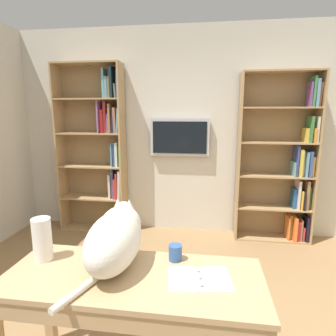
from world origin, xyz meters
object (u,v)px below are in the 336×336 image
object	(u,v)px
bookshelf_left	(285,164)
cat	(116,236)
bookshelf_right	(100,149)
coffee_mug	(175,253)
open_binder	(200,279)
paper_towel_roll	(42,239)
wall_mounted_tv	(180,137)
desk	(132,297)

from	to	relation	value
bookshelf_left	cat	distance (m)	2.61
bookshelf_right	cat	xyz separation A→B (m)	(-0.94, 2.16, -0.22)
cat	coffee_mug	bearing A→B (deg)	-165.01
open_binder	paper_towel_roll	distance (m)	0.95
wall_mounted_tv	cat	bearing A→B (deg)	86.44
bookshelf_right	wall_mounted_tv	world-z (taller)	bookshelf_right
wall_mounted_tv	bookshelf_left	bearing A→B (deg)	176.43
desk	paper_towel_roll	size ratio (longest dim) A/B	5.46
bookshelf_left	coffee_mug	world-z (taller)	bookshelf_left
bookshelf_left	cat	size ratio (longest dim) A/B	2.96
paper_towel_roll	open_binder	bearing A→B (deg)	174.94
wall_mounted_tv	cat	distance (m)	2.28
open_binder	coffee_mug	distance (m)	0.25
bookshelf_right	desk	distance (m)	2.57
wall_mounted_tv	open_binder	distance (m)	2.43
bookshelf_left	wall_mounted_tv	distance (m)	1.36
cat	open_binder	distance (m)	0.52
desk	open_binder	bearing A→B (deg)	-175.89
desk	open_binder	world-z (taller)	open_binder
wall_mounted_tv	desk	distance (m)	2.46
coffee_mug	paper_towel_roll	bearing A→B (deg)	7.52
desk	coffee_mug	distance (m)	0.35
desk	paper_towel_roll	xyz separation A→B (m)	(0.58, -0.11, 0.25)
paper_towel_roll	wall_mounted_tv	bearing A→B (deg)	-104.72
bookshelf_right	cat	distance (m)	2.37
cat	paper_towel_roll	distance (m)	0.46
open_binder	coffee_mug	bearing A→B (deg)	-50.78
bookshelf_left	open_binder	world-z (taller)	bookshelf_left
bookshelf_right	open_binder	distance (m)	2.70
bookshelf_left	desk	world-z (taller)	bookshelf_left
open_binder	bookshelf_right	bearing A→B (deg)	-57.81
bookshelf_left	coffee_mug	bearing A→B (deg)	61.33
cat	paper_towel_roll	xyz separation A→B (m)	(0.45, 0.01, -0.04)
bookshelf_left	cat	xyz separation A→B (m)	(1.47, 2.16, -0.07)
open_binder	coffee_mug	world-z (taller)	coffee_mug
wall_mounted_tv	paper_towel_roll	size ratio (longest dim) A/B	2.97
paper_towel_roll	coffee_mug	distance (m)	0.80
wall_mounted_tv	coffee_mug	bearing A→B (deg)	95.17
wall_mounted_tv	cat	world-z (taller)	wall_mounted_tv
paper_towel_roll	bookshelf_left	bearing A→B (deg)	-131.44
desk	paper_towel_roll	distance (m)	0.64
bookshelf_right	open_binder	world-z (taller)	bookshelf_right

